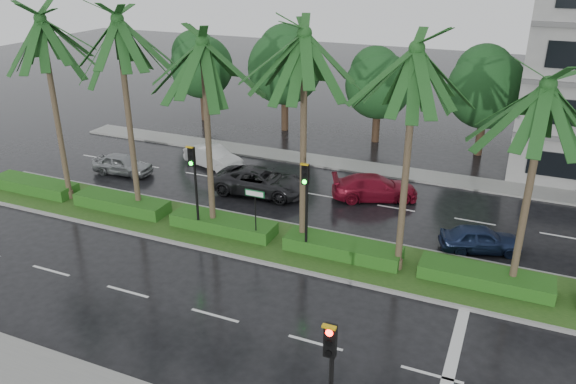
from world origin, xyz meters
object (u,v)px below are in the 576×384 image
at_px(street_sign, 255,203).
at_px(car_red, 375,187).
at_px(car_darkgrey, 261,181).
at_px(car_white, 213,157).
at_px(car_blue, 481,239).
at_px(signal_median_left, 194,177).
at_px(car_silver, 123,164).

height_order(street_sign, car_red, street_sign).
bearing_deg(car_darkgrey, street_sign, -159.97).
bearing_deg(car_white, car_blue, -88.23).
xyz_separation_m(car_darkgrey, car_red, (5.98, 1.80, -0.06)).
height_order(signal_median_left, car_white, signal_median_left).
height_order(car_white, car_red, car_white).
xyz_separation_m(car_white, car_blue, (16.38, -4.44, -0.07)).
height_order(car_white, car_darkgrey, car_darkgrey).
relative_size(car_silver, car_darkgrey, 0.70).
distance_m(car_white, car_darkgrey, 5.15).
distance_m(signal_median_left, street_sign, 3.13).
distance_m(car_silver, car_red, 15.17).
bearing_deg(car_blue, car_white, 55.48).
height_order(street_sign, car_silver, street_sign).
relative_size(street_sign, car_red, 0.56).
height_order(car_white, car_blue, car_white).
height_order(street_sign, car_white, street_sign).
xyz_separation_m(signal_median_left, car_red, (6.60, 7.44, -2.33)).
height_order(car_silver, car_blue, car_silver).
bearing_deg(signal_median_left, street_sign, 3.47).
relative_size(signal_median_left, car_blue, 1.22).
height_order(street_sign, car_darkgrey, street_sign).
bearing_deg(car_silver, signal_median_left, -126.00).
xyz_separation_m(car_silver, car_red, (14.98, 2.41, 0.04)).
bearing_deg(street_sign, car_white, 130.85).
distance_m(street_sign, car_red, 8.23).
relative_size(signal_median_left, car_red, 0.94).
xyz_separation_m(car_white, car_darkgrey, (4.50, -2.50, 0.05)).
height_order(car_red, car_blue, car_red).
relative_size(car_white, car_darkgrey, 0.78).
bearing_deg(car_blue, car_darkgrey, 61.36).
height_order(car_darkgrey, car_red, car_darkgrey).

